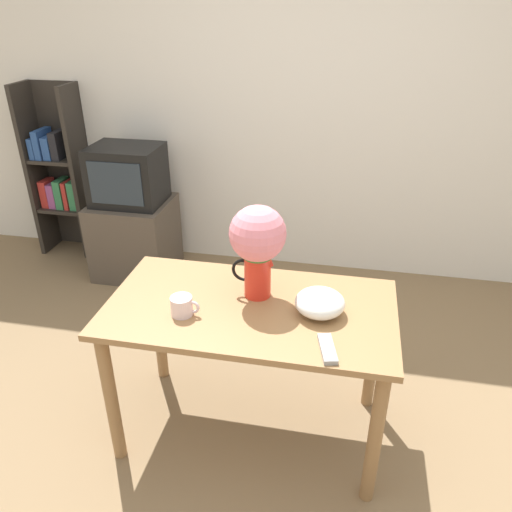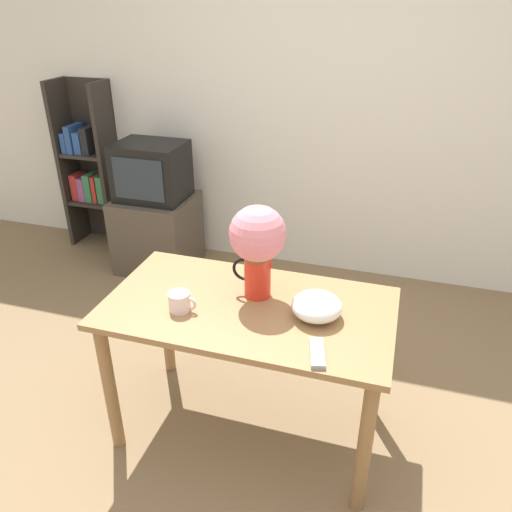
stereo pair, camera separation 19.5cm
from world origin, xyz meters
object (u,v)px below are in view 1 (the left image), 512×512
Objects in this scene: coffee_mug at (182,306)px; tv_set at (127,175)px; flower_vase at (258,241)px; white_bowl at (320,303)px.

tv_set reaches higher than coffee_mug.
tv_set is at bearing 132.87° from flower_vase.
tv_set is (-1.52, 1.41, 0.00)m from white_bowl.
coffee_mug is 0.59× the size of white_bowl.
flower_vase reaches higher than white_bowl.
flower_vase is 3.42× the size of coffee_mug.
white_bowl reaches higher than coffee_mug.
flower_vase is 1.81m from tv_set.
coffee_mug is at bearing -58.56° from tv_set.
tv_set is (-1.22, 1.32, -0.22)m from flower_vase.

